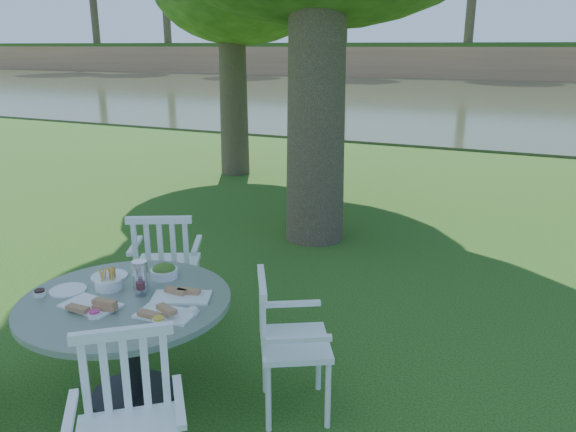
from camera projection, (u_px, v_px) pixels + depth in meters
The scene contains 7 objects.
ground at pixel (279, 312), 5.03m from camera, with size 140.00×140.00×0.00m, color #163B0C.
table at pixel (127, 319), 3.65m from camera, with size 1.35×1.35×0.73m.
chair_ne at pixel (280, 335), 3.53m from camera, with size 0.61×0.63×0.93m.
chair_nw at pixel (165, 262), 4.60m from camera, with size 0.67×0.66×1.01m.
chair_se at pixel (128, 415), 2.73m from camera, with size 0.67×0.67×0.98m.
tableware at pixel (132, 286), 3.70m from camera, with size 1.13×0.80×0.20m.
river at pixel (498, 99), 25.07m from camera, with size 100.00×28.00×0.12m, color #313A22.
Camera 1 is at (1.96, -4.12, 2.29)m, focal length 35.00 mm.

